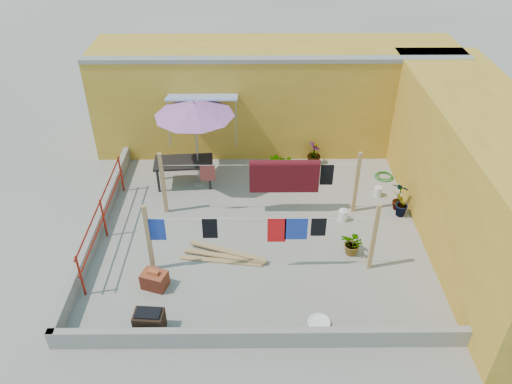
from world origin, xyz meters
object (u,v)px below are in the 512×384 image
outdoor_table (184,163)px  water_jug_b (343,215)px  white_basin (319,323)px  patio_umbrella (194,110)px  brazier (149,322)px  green_hose (384,176)px  water_jug_a (378,191)px  plant_back_a (278,165)px  brick_stack (155,280)px

outdoor_table → water_jug_b: (4.29, -1.74, -0.53)m
white_basin → water_jug_b: 3.60m
patio_umbrella → brazier: 5.76m
white_basin → green_hose: (2.54, 5.50, -0.01)m
outdoor_table → green_hose: 5.88m
water_jug_a → plant_back_a: bearing=160.5°
brick_stack → water_jug_b: size_ratio=1.75×
water_jug_b → green_hose: (1.54, 2.05, -0.12)m
brazier → green_hose: (5.96, 5.63, -0.22)m
plant_back_a → patio_umbrella: bearing=-172.4°
patio_umbrella → water_jug_b: bearing=-24.4°
white_basin → plant_back_a: size_ratio=0.57×
patio_umbrella → brazier: bearing=-95.7°
brick_stack → green_hose: brick_stack is taller
white_basin → brick_stack: bearing=162.7°
green_hose → water_jug_b: bearing=-127.0°
outdoor_table → plant_back_a: bearing=6.8°
outdoor_table → water_jug_b: size_ratio=4.68×
outdoor_table → brazier: bearing=-91.3°
white_basin → green_hose: white_basin is taller
patio_umbrella → water_jug_a: (5.03, -0.67, -2.18)m
water_jug_b → patio_umbrella: bearing=155.6°
plant_back_a → outdoor_table: bearing=-173.2°
patio_umbrella → outdoor_table: 1.69m
brazier → water_jug_b: (4.41, 3.59, -0.10)m
water_jug_a → green_hose: 1.04m
outdoor_table → water_jug_a: 5.50m
brazier → plant_back_a: size_ratio=0.73×
white_basin → patio_umbrella: bearing=119.0°
green_hose → plant_back_a: bearing=179.7°
brazier → white_basin: bearing=2.2°
brick_stack → water_jug_a: brick_stack is taller
brick_stack → brazier: brazier is taller
white_basin → water_jug_a: 5.03m
brick_stack → green_hose: (6.06, 4.40, -0.16)m
outdoor_table → brazier: size_ratio=2.76×
outdoor_table → white_basin: 6.19m
outdoor_table → brazier: (-0.12, -5.33, -0.44)m
patio_umbrella → brick_stack: patio_umbrella is taller
brick_stack → brazier: size_ratio=1.03×
water_jug_a → green_hose: size_ratio=0.63×
outdoor_table → brick_stack: bearing=-93.1°
outdoor_table → green_hose: bearing=3.0°
brick_stack → plant_back_a: (2.92, 4.42, 0.22)m
patio_umbrella → plant_back_a: patio_umbrella is taller
brazier → white_basin: brazier is taller
water_jug_a → white_basin: bearing=-115.2°
water_jug_b → brazier: bearing=-140.9°
outdoor_table → white_basin: bearing=-57.6°
outdoor_table → water_jug_a: outdoor_table is taller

